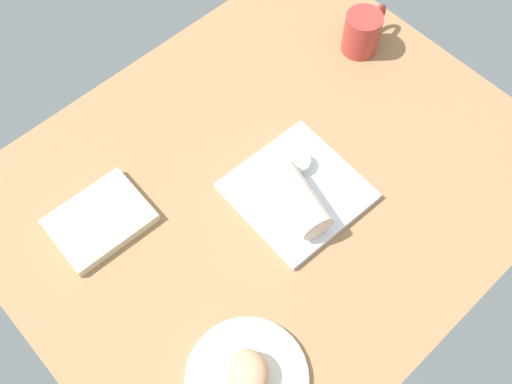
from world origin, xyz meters
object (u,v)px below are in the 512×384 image
object	(u,v)px
round_plate	(247,378)
sauce_cup	(297,163)
book_stack	(100,220)
breakfast_wrap	(299,201)
square_plate	(297,191)
coffee_mug	(363,31)
scone_pastry	(249,372)

from	to	relation	value
round_plate	sauce_cup	bearing A→B (deg)	-146.13
sauce_cup	book_stack	size ratio (longest dim) A/B	0.28
sauce_cup	breakfast_wrap	size ratio (longest dim) A/B	0.37
sauce_cup	book_stack	bearing A→B (deg)	-25.62
square_plate	coffee_mug	size ratio (longest dim) A/B	1.77
scone_pastry	coffee_mug	bearing A→B (deg)	-151.49
coffee_mug	sauce_cup	bearing A→B (deg)	21.92
square_plate	breakfast_wrap	distance (cm)	6.03
sauce_cup	breakfast_wrap	bearing A→B (deg)	46.58
sauce_cup	coffee_mug	world-z (taller)	coffee_mug
square_plate	sauce_cup	distance (cm)	5.88
scone_pastry	sauce_cup	xyz separation A→B (cm)	(-35.90, -24.40, -1.04)
breakfast_wrap	sauce_cup	bearing A→B (deg)	60.27
square_plate	coffee_mug	xyz separation A→B (cm)	(-38.59, -17.98, 4.30)
square_plate	round_plate	bearing A→B (deg)	32.09
sauce_cup	scone_pastry	bearing A→B (deg)	34.20
scone_pastry	breakfast_wrap	distance (cm)	33.92
breakfast_wrap	coffee_mug	bearing A→B (deg)	40.64
square_plate	book_stack	size ratio (longest dim) A/B	1.25
round_plate	sauce_cup	distance (cm)	43.86
square_plate	book_stack	world-z (taller)	book_stack
breakfast_wrap	book_stack	bearing A→B (deg)	154.41
round_plate	sauce_cup	world-z (taller)	sauce_cup
breakfast_wrap	book_stack	size ratio (longest dim) A/B	0.75
sauce_cup	coffee_mug	bearing A→B (deg)	-158.08
scone_pastry	coffee_mug	xyz separation A→B (cm)	(-70.75, -38.43, 1.04)
book_stack	round_plate	bearing A→B (deg)	91.22
round_plate	book_stack	size ratio (longest dim) A/B	1.12
scone_pastry	breakfast_wrap	bearing A→B (deg)	-149.34
book_stack	square_plate	bearing A→B (deg)	146.94
sauce_cup	book_stack	world-z (taller)	sauce_cup
coffee_mug	book_stack	bearing A→B (deg)	-3.05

